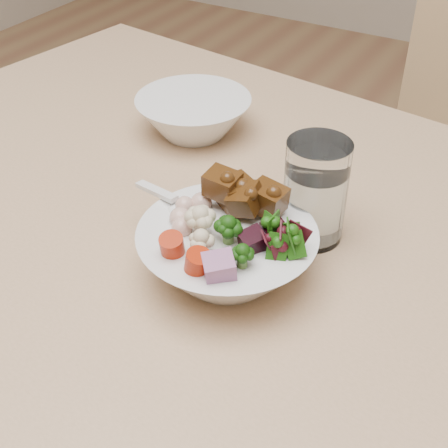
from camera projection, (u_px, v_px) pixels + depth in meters
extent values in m
cube|color=tan|center=(366.00, 355.00, 0.62)|extent=(1.79, 1.17, 0.04)
cylinder|color=tan|center=(137.00, 214.00, 1.46)|extent=(0.06, 0.06, 0.74)
cube|color=tan|center=(441.00, 248.00, 1.26)|extent=(0.45, 0.45, 0.04)
cylinder|color=tan|center=(313.00, 339.00, 1.37)|extent=(0.03, 0.03, 0.42)
cylinder|color=tan|center=(381.00, 257.00, 1.59)|extent=(0.03, 0.03, 0.42)
sphere|color=black|center=(228.00, 234.00, 0.63)|extent=(0.03, 0.03, 0.03)
sphere|color=beige|center=(200.00, 225.00, 0.64)|extent=(0.03, 0.03, 0.03)
cube|color=black|center=(274.00, 235.00, 0.63)|extent=(0.03, 0.03, 0.02)
cube|color=#935986|center=(219.00, 268.00, 0.59)|extent=(0.04, 0.04, 0.03)
cylinder|color=#B42304|center=(172.00, 247.00, 0.62)|extent=(0.03, 0.03, 0.03)
sphere|color=#D3A493|center=(180.00, 218.00, 0.66)|extent=(0.02, 0.02, 0.02)
ellipsoid|color=white|center=(182.00, 212.00, 0.68)|extent=(0.04, 0.04, 0.01)
cube|color=white|center=(157.00, 191.00, 0.70)|extent=(0.07, 0.03, 0.02)
cylinder|color=white|center=(315.00, 192.00, 0.70)|extent=(0.07, 0.07, 0.12)
cylinder|color=white|center=(314.00, 203.00, 0.71)|extent=(0.06, 0.06, 0.08)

